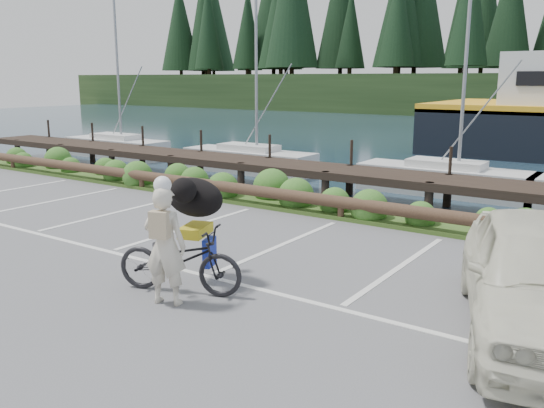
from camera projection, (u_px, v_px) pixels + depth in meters
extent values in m
plane|color=#565659|center=(222.00, 270.00, 10.46)|extent=(72.00, 72.00, 0.00)
cube|color=#3D5B21|center=(353.00, 213.00, 14.72)|extent=(34.00, 1.60, 0.10)
imported|color=black|center=(179.00, 259.00, 9.29)|extent=(2.25, 1.39, 1.12)
imported|color=beige|center=(165.00, 246.00, 8.74)|extent=(0.78, 0.64, 1.85)
ellipsoid|color=black|center=(195.00, 197.00, 9.74)|extent=(0.91, 1.27, 0.67)
imported|color=silver|center=(542.00, 276.00, 7.70)|extent=(3.35, 5.21, 1.65)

